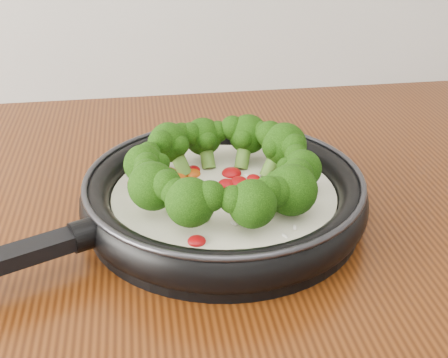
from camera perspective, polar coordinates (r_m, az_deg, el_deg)
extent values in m
cylinder|color=black|center=(0.68, 0.00, -3.29)|extent=(0.40, 0.40, 0.01)
torus|color=black|center=(0.66, 0.00, -1.55)|extent=(0.43, 0.43, 0.03)
torus|color=#2D2D33|center=(0.65, 0.00, 0.11)|extent=(0.41, 0.41, 0.01)
cube|color=black|center=(0.59, -20.90, -7.45)|extent=(0.18, 0.10, 0.02)
cylinder|color=black|center=(0.60, -13.22, -5.23)|extent=(0.04, 0.04, 0.03)
cylinder|color=silver|center=(0.67, 0.00, -2.06)|extent=(0.33, 0.33, 0.02)
ellipsoid|color=#A3070B|center=(0.66, 2.46, -1.20)|extent=(0.02, 0.02, 0.01)
ellipsoid|color=#A3070B|center=(0.62, -3.74, -3.46)|extent=(0.02, 0.02, 0.01)
ellipsoid|color=#BA450B|center=(0.70, -5.49, 0.59)|extent=(0.03, 0.03, 0.01)
ellipsoid|color=#A3070B|center=(0.68, 0.24, -0.47)|extent=(0.02, 0.02, 0.01)
ellipsoid|color=#A3070B|center=(0.69, 2.86, 0.07)|extent=(0.02, 0.02, 0.01)
ellipsoid|color=#BA450B|center=(0.69, -4.29, 0.19)|extent=(0.02, 0.02, 0.01)
ellipsoid|color=#A3070B|center=(0.68, 1.48, -0.18)|extent=(0.02, 0.02, 0.01)
ellipsoid|color=#A3070B|center=(0.58, -2.67, -6.05)|extent=(0.02, 0.02, 0.01)
ellipsoid|color=#BA450B|center=(0.72, 6.76, 1.12)|extent=(0.02, 0.02, 0.01)
ellipsoid|color=#A3070B|center=(0.68, -2.81, -0.53)|extent=(0.03, 0.03, 0.01)
ellipsoid|color=#A3070B|center=(0.67, 4.81, -0.79)|extent=(0.02, 0.02, 0.01)
ellipsoid|color=#BA450B|center=(0.64, -1.51, -2.40)|extent=(0.02, 0.02, 0.01)
ellipsoid|color=#A3070B|center=(0.71, -3.05, 0.88)|extent=(0.02, 0.02, 0.01)
ellipsoid|color=#A3070B|center=(0.70, -4.33, 0.55)|extent=(0.02, 0.02, 0.01)
ellipsoid|color=#BA450B|center=(0.70, -3.08, 0.52)|extent=(0.03, 0.03, 0.01)
ellipsoid|color=#A3070B|center=(0.70, 0.73, 0.57)|extent=(0.03, 0.03, 0.01)
ellipsoid|color=#A3070B|center=(0.68, 1.21, -0.37)|extent=(0.02, 0.02, 0.01)
ellipsoid|color=#BA450B|center=(0.71, -3.99, 0.72)|extent=(0.02, 0.02, 0.01)
ellipsoid|color=#A3070B|center=(0.69, -8.59, -0.37)|extent=(0.03, 0.03, 0.01)
ellipsoid|color=white|center=(0.69, -3.28, -0.21)|extent=(0.01, 0.01, 0.00)
ellipsoid|color=white|center=(0.66, 7.73, -1.39)|extent=(0.01, 0.00, 0.00)
ellipsoid|color=white|center=(0.66, -0.20, -1.11)|extent=(0.01, 0.01, 0.00)
ellipsoid|color=white|center=(0.64, -8.12, -2.49)|extent=(0.01, 0.01, 0.00)
ellipsoid|color=white|center=(0.65, -7.17, -2.08)|extent=(0.01, 0.01, 0.00)
ellipsoid|color=white|center=(0.61, 1.36, -3.86)|extent=(0.01, 0.01, 0.00)
ellipsoid|color=white|center=(0.60, 0.94, -4.33)|extent=(0.01, 0.01, 0.00)
ellipsoid|color=white|center=(0.67, -0.79, -0.89)|extent=(0.01, 0.01, 0.00)
ellipsoid|color=white|center=(0.70, 2.26, 0.30)|extent=(0.01, 0.01, 0.00)
ellipsoid|color=white|center=(0.66, 0.21, -1.24)|extent=(0.01, 0.01, 0.00)
ellipsoid|color=white|center=(0.73, 5.20, 1.41)|extent=(0.01, 0.01, 0.00)
ellipsoid|color=white|center=(0.70, -6.93, 0.20)|extent=(0.01, 0.01, 0.00)
ellipsoid|color=white|center=(0.68, -2.23, -0.47)|extent=(0.01, 0.01, 0.00)
ellipsoid|color=white|center=(0.60, 6.88, -4.69)|extent=(0.01, 0.01, 0.00)
ellipsoid|color=white|center=(0.59, 5.92, -5.53)|extent=(0.01, 0.01, 0.00)
ellipsoid|color=white|center=(0.66, 4.32, -1.45)|extent=(0.01, 0.01, 0.00)
ellipsoid|color=white|center=(0.63, -2.61, -2.90)|extent=(0.01, 0.01, 0.00)
ellipsoid|color=white|center=(0.69, 9.01, -0.26)|extent=(0.01, 0.01, 0.00)
ellipsoid|color=white|center=(0.63, -4.28, -3.17)|extent=(0.01, 0.01, 0.00)
ellipsoid|color=white|center=(0.69, -6.45, -0.27)|extent=(0.01, 0.01, 0.00)
cylinder|color=#5D8C2E|center=(0.70, 4.72, 1.54)|extent=(0.04, 0.03, 0.04)
sphere|color=black|center=(0.70, 5.88, 3.32)|extent=(0.07, 0.07, 0.05)
sphere|color=black|center=(0.70, 4.48, 4.34)|extent=(0.04, 0.04, 0.03)
sphere|color=black|center=(0.68, 6.76, 3.13)|extent=(0.04, 0.04, 0.03)
sphere|color=black|center=(0.69, 4.78, 3.11)|extent=(0.03, 0.03, 0.03)
cylinder|color=#5D8C2E|center=(0.72, 1.90, 2.44)|extent=(0.03, 0.04, 0.04)
sphere|color=black|center=(0.72, 2.36, 4.38)|extent=(0.06, 0.06, 0.05)
sphere|color=black|center=(0.72, 0.84, 4.98)|extent=(0.04, 0.04, 0.03)
sphere|color=black|center=(0.71, 3.67, 4.50)|extent=(0.04, 0.04, 0.03)
sphere|color=black|center=(0.71, 1.93, 3.98)|extent=(0.03, 0.03, 0.02)
cylinder|color=#5D8C2E|center=(0.72, -1.66, 2.33)|extent=(0.02, 0.03, 0.04)
sphere|color=black|center=(0.72, -2.04, 4.14)|extent=(0.06, 0.06, 0.05)
sphere|color=black|center=(0.71, -3.28, 4.36)|extent=(0.04, 0.04, 0.03)
sphere|color=black|center=(0.72, -0.63, 4.62)|extent=(0.04, 0.04, 0.03)
sphere|color=black|center=(0.71, -1.66, 3.73)|extent=(0.03, 0.03, 0.02)
cylinder|color=#5D8C2E|center=(0.70, -4.33, 1.74)|extent=(0.03, 0.04, 0.04)
sphere|color=black|center=(0.70, -5.39, 3.56)|extent=(0.06, 0.06, 0.05)
sphere|color=black|center=(0.69, -6.18, 3.56)|extent=(0.04, 0.04, 0.03)
sphere|color=black|center=(0.71, -4.13, 4.36)|extent=(0.04, 0.04, 0.03)
sphere|color=black|center=(0.69, -4.39, 3.31)|extent=(0.03, 0.03, 0.02)
cylinder|color=#5D8C2E|center=(0.66, -6.17, -0.08)|extent=(0.04, 0.02, 0.04)
sphere|color=black|center=(0.65, -7.78, 1.40)|extent=(0.06, 0.06, 0.04)
sphere|color=black|center=(0.63, -7.49, 1.35)|extent=(0.04, 0.04, 0.03)
sphere|color=black|center=(0.67, -7.29, 2.51)|extent=(0.03, 0.03, 0.03)
sphere|color=black|center=(0.65, -6.24, 1.55)|extent=(0.03, 0.03, 0.02)
cylinder|color=#5D8C2E|center=(0.62, -5.40, -1.82)|extent=(0.04, 0.03, 0.04)
sphere|color=black|center=(0.61, -6.96, -0.68)|extent=(0.07, 0.07, 0.05)
sphere|color=black|center=(0.59, -5.60, -0.59)|extent=(0.04, 0.04, 0.03)
sphere|color=black|center=(0.62, -7.52, 0.60)|extent=(0.04, 0.04, 0.03)
sphere|color=black|center=(0.61, -5.51, -0.07)|extent=(0.03, 0.03, 0.03)
cylinder|color=#5D8C2E|center=(0.60, -2.53, -3.07)|extent=(0.03, 0.04, 0.04)
sphere|color=black|center=(0.58, -3.29, -2.27)|extent=(0.07, 0.07, 0.05)
sphere|color=black|center=(0.57, -1.35, -1.67)|extent=(0.04, 0.04, 0.03)
sphere|color=black|center=(0.58, -4.82, -1.24)|extent=(0.04, 0.04, 0.03)
sphere|color=black|center=(0.59, -2.57, -1.30)|extent=(0.03, 0.03, 0.03)
cylinder|color=#5D8C2E|center=(0.60, 2.14, -3.17)|extent=(0.02, 0.04, 0.04)
sphere|color=black|center=(0.57, 2.77, -2.42)|extent=(0.06, 0.06, 0.05)
sphere|color=black|center=(0.58, 4.27, -1.18)|extent=(0.04, 0.04, 0.03)
sphere|color=black|center=(0.57, 0.92, -2.01)|extent=(0.04, 0.04, 0.03)
sphere|color=black|center=(0.59, 2.16, -1.42)|extent=(0.03, 0.03, 0.02)
cylinder|color=#5D8C2E|center=(0.62, 5.16, -2.05)|extent=(0.03, 0.03, 0.04)
sphere|color=black|center=(0.61, 6.57, -1.06)|extent=(0.07, 0.07, 0.05)
sphere|color=black|center=(0.62, 7.12, 0.47)|extent=(0.04, 0.04, 0.03)
sphere|color=black|center=(0.59, 5.24, -1.21)|extent=(0.04, 0.04, 0.03)
sphere|color=black|center=(0.61, 5.16, -0.41)|extent=(0.04, 0.04, 0.03)
cylinder|color=#5D8C2E|center=(0.66, 6.09, -0.33)|extent=(0.03, 0.02, 0.04)
sphere|color=black|center=(0.65, 7.61, 0.99)|extent=(0.06, 0.06, 0.04)
sphere|color=black|center=(0.66, 7.02, 2.25)|extent=(0.04, 0.04, 0.03)
sphere|color=black|center=(0.63, 7.41, 0.81)|extent=(0.03, 0.03, 0.03)
sphere|color=black|center=(0.65, 6.06, 1.17)|extent=(0.03, 0.03, 0.02)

